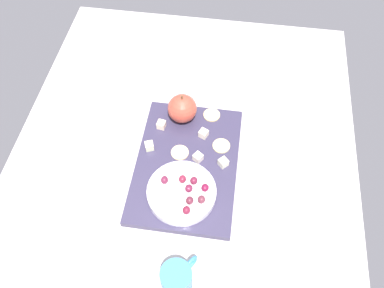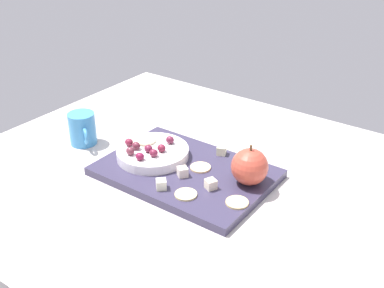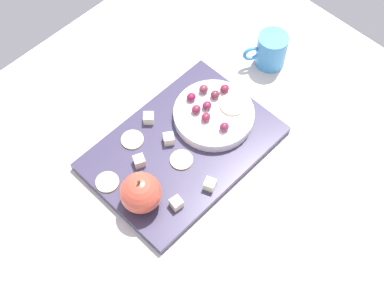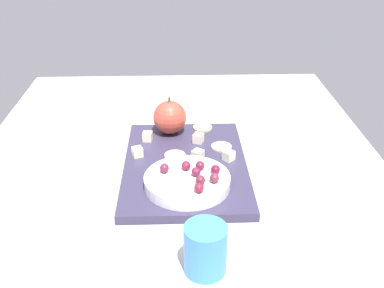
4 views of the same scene
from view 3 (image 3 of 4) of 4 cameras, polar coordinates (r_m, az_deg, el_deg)
name	(u,v)px [view 3 (image 3 of 4)]	position (r cm, az deg, el deg)	size (l,w,h in cm)	color
table	(175,171)	(112.24, -1.76, -2.78)	(110.38, 90.01, 3.83)	#BBB4B1
platter	(183,148)	(111.57, -0.95, -0.42)	(37.06, 25.54, 1.84)	#342F49
serving_dish	(214,115)	(113.54, 2.26, 3.00)	(16.54, 16.54, 2.21)	white
apple_whole	(141,193)	(101.82, -5.29, -5.02)	(7.79, 7.79, 7.79)	#B94433
apple_stem	(139,181)	(97.82, -5.50, -3.86)	(0.50, 0.50, 1.20)	brown
cheese_cube_0	(169,139)	(110.50, -2.41, 0.53)	(2.06, 2.06, 2.06)	#F1E2D0
cheese_cube_1	(210,184)	(105.44, 1.85, -4.18)	(2.06, 2.06, 2.06)	#EEF3C1
cheese_cube_2	(176,203)	(103.70, -1.62, -6.10)	(2.06, 2.06, 2.06)	#F9E3C1
cheese_cube_3	(139,161)	(108.29, -5.45, -1.76)	(2.06, 2.06, 2.06)	#F6E5C8
cheese_cube_4	(149,118)	(113.46, -4.48, 2.67)	(2.06, 2.06, 2.06)	#F2EFCD
cracker_0	(181,160)	(108.92, -1.09, -1.63)	(4.56, 4.56, 0.40)	#E1BD88
cracker_1	(132,140)	(111.92, -6.16, 0.45)	(4.56, 4.56, 0.40)	#D5C187
cracker_2	(107,182)	(107.78, -8.70, -3.89)	(4.56, 4.56, 0.40)	#D5BA7F
grape_0	(191,97)	(113.64, -0.09, 4.84)	(1.99, 1.79, 1.67)	maroon
grape_1	(224,127)	(109.59, 3.34, 1.77)	(1.99, 1.79, 1.85)	maroon
grape_2	(196,109)	(111.82, 0.43, 3.58)	(1.99, 1.79, 1.75)	maroon
grape_3	(215,95)	(114.03, 2.38, 5.09)	(1.99, 1.79, 1.80)	#5E2332
grape_4	(204,89)	(114.78, 1.20, 5.67)	(1.99, 1.79, 1.86)	brown
grape_5	(206,117)	(110.75, 1.44, 2.77)	(1.99, 1.79, 1.80)	maroon
grape_6	(225,89)	(115.07, 3.38, 5.69)	(1.99, 1.79, 1.75)	maroon
grape_7	(207,105)	(112.45, 1.55, 3.98)	(1.99, 1.79, 1.69)	maroon
apple_slice_0	(233,105)	(113.43, 4.28, 4.00)	(5.33, 5.33, 0.60)	beige
cup	(271,50)	(123.76, 8.10, 9.52)	(8.98, 7.20, 8.09)	#3D8BC6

